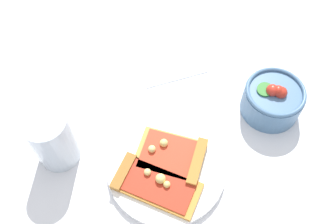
{
  "coord_description": "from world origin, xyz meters",
  "views": [
    {
      "loc": [
        0.12,
        0.28,
        0.68
      ],
      "look_at": [
        -0.04,
        -0.09,
        0.03
      ],
      "focal_mm": 40.06,
      "sensor_mm": 36.0,
      "label": 1
    }
  ],
  "objects_px": {
    "soda_glass": "(54,141)",
    "pizza_slice_near": "(152,183)",
    "plate": "(167,168)",
    "pizza_slice_far": "(175,156)",
    "salad_bowl": "(273,99)",
    "paper_napkin": "(168,58)"
  },
  "relations": [
    {
      "from": "plate",
      "to": "salad_bowl",
      "type": "xyz_separation_m",
      "value": [
        -0.26,
        -0.04,
        0.03
      ]
    },
    {
      "from": "pizza_slice_near",
      "to": "soda_glass",
      "type": "distance_m",
      "value": 0.2
    },
    {
      "from": "soda_glass",
      "to": "pizza_slice_near",
      "type": "bearing_deg",
      "value": 136.64
    },
    {
      "from": "plate",
      "to": "paper_napkin",
      "type": "distance_m",
      "value": 0.28
    },
    {
      "from": "plate",
      "to": "salad_bowl",
      "type": "height_order",
      "value": "salad_bowl"
    },
    {
      "from": "pizza_slice_far",
      "to": "soda_glass",
      "type": "bearing_deg",
      "value": -26.52
    },
    {
      "from": "pizza_slice_near",
      "to": "pizza_slice_far",
      "type": "bearing_deg",
      "value": -150.65
    },
    {
      "from": "salad_bowl",
      "to": "soda_glass",
      "type": "distance_m",
      "value": 0.44
    },
    {
      "from": "pizza_slice_near",
      "to": "plate",
      "type": "bearing_deg",
      "value": -149.03
    },
    {
      "from": "plate",
      "to": "pizza_slice_near",
      "type": "distance_m",
      "value": 0.05
    },
    {
      "from": "paper_napkin",
      "to": "pizza_slice_near",
      "type": "bearing_deg",
      "value": 61.92
    },
    {
      "from": "pizza_slice_near",
      "to": "pizza_slice_far",
      "type": "relative_size",
      "value": 1.03
    },
    {
      "from": "plate",
      "to": "soda_glass",
      "type": "height_order",
      "value": "soda_glass"
    },
    {
      "from": "soda_glass",
      "to": "paper_napkin",
      "type": "height_order",
      "value": "soda_glass"
    },
    {
      "from": "plate",
      "to": "pizza_slice_near",
      "type": "xyz_separation_m",
      "value": [
        0.04,
        0.02,
        0.01
      ]
    },
    {
      "from": "pizza_slice_far",
      "to": "paper_napkin",
      "type": "xyz_separation_m",
      "value": [
        -0.09,
        -0.25,
        -0.02
      ]
    },
    {
      "from": "pizza_slice_far",
      "to": "salad_bowl",
      "type": "bearing_deg",
      "value": -171.86
    },
    {
      "from": "pizza_slice_near",
      "to": "paper_napkin",
      "type": "xyz_separation_m",
      "value": [
        -0.15,
        -0.28,
        -0.02
      ]
    },
    {
      "from": "plate",
      "to": "paper_napkin",
      "type": "bearing_deg",
      "value": -113.45
    },
    {
      "from": "salad_bowl",
      "to": "soda_glass",
      "type": "xyz_separation_m",
      "value": [
        0.44,
        -0.07,
        0.02
      ]
    },
    {
      "from": "soda_glass",
      "to": "paper_napkin",
      "type": "distance_m",
      "value": 0.33
    },
    {
      "from": "pizza_slice_far",
      "to": "paper_napkin",
      "type": "bearing_deg",
      "value": -109.96
    }
  ]
}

